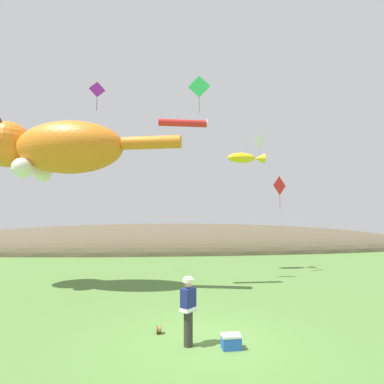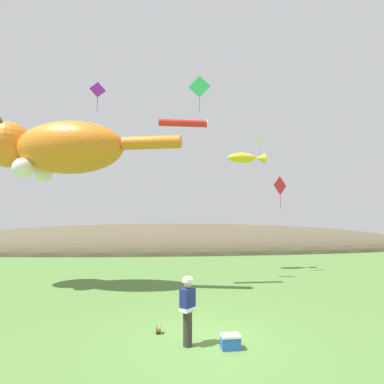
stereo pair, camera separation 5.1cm
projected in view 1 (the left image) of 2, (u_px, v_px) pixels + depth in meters
ground_plane at (206, 341)px, 8.13m from camera, size 120.00×120.00×0.00m
distant_hill_ridge at (174, 249)px, 34.11m from camera, size 60.67×14.59×5.78m
festival_attendant at (188, 309)px, 7.90m from camera, size 0.48×0.48×1.77m
kite_spool at (159, 329)px, 8.69m from camera, size 0.14×0.23×0.23m
picnic_cooler at (231, 342)px, 7.66m from camera, size 0.50×0.34×0.36m
kite_giant_cat at (56, 148)px, 14.75m from camera, size 9.87×3.89×3.03m
kite_fish_windsock at (246, 158)px, 20.12m from camera, size 2.58×0.85×0.78m
kite_tube_streamer at (184, 123)px, 15.23m from camera, size 2.51×0.44×0.44m
kite_diamond_green at (199, 87)px, 16.68m from camera, size 1.23×0.27×2.16m
kite_diamond_white at (260, 140)px, 21.14m from camera, size 1.02×0.38×1.97m
kite_diamond_violet at (97, 90)px, 19.28m from camera, size 1.00×0.31×1.94m
kite_diamond_red at (279, 186)px, 19.33m from camera, size 1.08×0.63×2.14m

